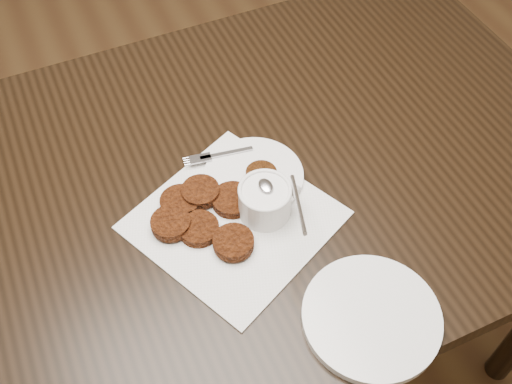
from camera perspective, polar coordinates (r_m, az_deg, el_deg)
floor at (r=1.70m, az=-2.51°, el=-16.79°), size 4.00×4.00×0.00m
table at (r=1.40m, az=-1.12°, el=-7.83°), size 1.33×0.86×0.75m
napkin at (r=1.03m, az=-2.07°, el=-2.66°), size 0.39×0.39×0.00m
sauce_ramekin at (r=0.98m, az=0.85°, el=0.30°), size 0.12×0.12×0.12m
patty_cluster at (r=1.02m, az=-4.96°, el=-2.15°), size 0.25×0.25×0.02m
plate_with_patty at (r=1.07m, az=-0.23°, el=1.71°), size 0.20×0.20×0.03m
plate_empty at (r=0.94m, az=10.79°, el=-11.48°), size 0.24×0.24×0.01m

